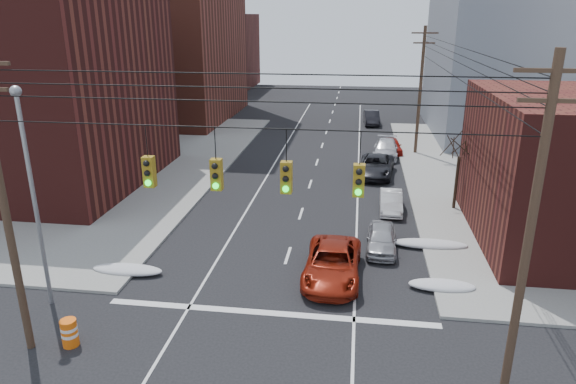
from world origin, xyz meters
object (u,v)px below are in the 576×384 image
(lot_car_a, at_px, (87,186))
(lot_car_c, at_px, (14,188))
(parked_car_b, at_px, (391,202))
(parked_car_f, at_px, (372,118))
(lot_car_d, at_px, (102,153))
(parked_car_e, at_px, (392,146))
(parked_car_a, at_px, (381,239))
(parked_car_d, at_px, (386,149))
(parked_car_c, at_px, (376,166))
(lot_car_b, at_px, (125,168))
(construction_barrel, at_px, (70,332))
(red_pickup, at_px, (332,263))

(lot_car_a, relative_size, lot_car_c, 0.96)
(parked_car_b, bearing_deg, parked_car_f, 92.86)
(parked_car_f, distance_m, lot_car_d, 29.86)
(parked_car_f, bearing_deg, parked_car_b, -91.78)
(parked_car_e, bearing_deg, parked_car_a, -100.17)
(parked_car_d, xyz_separation_m, parked_car_e, (0.58, 1.55, -0.07))
(parked_car_b, relative_size, parked_car_c, 0.69)
(lot_car_b, bearing_deg, lot_car_a, -172.26)
(parked_car_e, bearing_deg, parked_car_b, -98.87)
(parked_car_c, height_order, parked_car_e, parked_car_c)
(parked_car_c, bearing_deg, parked_car_f, 96.56)
(lot_car_b, bearing_deg, lot_car_d, 60.14)
(lot_car_b, distance_m, construction_barrel, 21.36)
(parked_car_f, distance_m, construction_barrel, 45.07)
(parked_car_b, relative_size, lot_car_d, 0.93)
(parked_car_a, bearing_deg, lot_car_d, 150.53)
(lot_car_c, xyz_separation_m, lot_car_d, (1.70, 9.24, 0.08))
(parked_car_d, xyz_separation_m, lot_car_b, (-19.93, -9.06, 0.10))
(parked_car_e, bearing_deg, lot_car_c, -154.12)
(parked_car_e, xyz_separation_m, lot_car_b, (-20.51, -10.61, 0.17))
(red_pickup, bearing_deg, lot_car_c, 160.71)
(parked_car_c, xyz_separation_m, lot_car_d, (-22.65, 0.47, 0.08))
(parked_car_c, bearing_deg, parked_car_d, 86.33)
(lot_car_b, xyz_separation_m, lot_car_c, (-5.44, -5.38, -0.06))
(parked_car_c, relative_size, lot_car_c, 1.29)
(parked_car_f, relative_size, construction_barrel, 4.31)
(parked_car_c, relative_size, construction_barrel, 5.16)
(parked_car_e, xyz_separation_m, lot_car_d, (-24.25, -6.75, 0.19))
(lot_car_c, bearing_deg, parked_car_e, -69.26)
(parked_car_c, relative_size, parked_car_d, 1.10)
(construction_barrel, bearing_deg, red_pickup, 34.85)
(parked_car_a, bearing_deg, parked_car_b, 84.61)
(lot_car_a, distance_m, construction_barrel, 17.47)
(red_pickup, distance_m, lot_car_d, 26.72)
(red_pickup, xyz_separation_m, lot_car_b, (-16.51, 13.57, 0.06))
(red_pickup, distance_m, lot_car_a, 19.42)
(lot_car_a, height_order, lot_car_c, lot_car_a)
(red_pickup, xyz_separation_m, lot_car_d, (-20.26, 17.43, 0.09))
(parked_car_e, bearing_deg, parked_car_c, -108.26)
(parked_car_e, relative_size, parked_car_f, 0.84)
(parked_car_d, relative_size, construction_barrel, 4.71)
(parked_car_a, height_order, parked_car_d, parked_car_d)
(parked_car_f, height_order, lot_car_d, lot_car_d)
(parked_car_f, bearing_deg, construction_barrel, -108.69)
(parked_car_b, distance_m, lot_car_a, 20.35)
(parked_car_f, bearing_deg, lot_car_b, -132.47)
(red_pickup, height_order, parked_car_d, red_pickup)
(parked_car_c, relative_size, parked_car_f, 1.20)
(construction_barrel, bearing_deg, lot_car_d, 114.19)
(parked_car_b, height_order, construction_barrel, parked_car_b)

